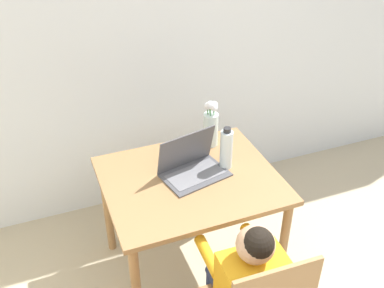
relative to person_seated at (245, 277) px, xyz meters
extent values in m
cube|color=silver|center=(0.17, 1.47, 0.66)|extent=(6.40, 0.05, 2.50)
cube|color=olive|center=(-0.02, 0.63, 0.11)|extent=(0.95, 0.79, 0.03)
cylinder|color=olive|center=(0.40, 0.29, -0.25)|extent=(0.05, 0.05, 0.68)
cylinder|color=olive|center=(-0.45, 0.98, -0.25)|extent=(0.05, 0.05, 0.68)
cylinder|color=olive|center=(0.40, 0.98, -0.25)|extent=(0.05, 0.05, 0.68)
cube|color=orange|center=(0.00, -0.06, 0.01)|extent=(0.30, 0.19, 0.34)
sphere|color=tan|center=(0.00, -0.06, 0.26)|extent=(0.17, 0.17, 0.17)
sphere|color=black|center=(0.00, -0.07, 0.28)|extent=(0.14, 0.14, 0.14)
cylinder|color=navy|center=(0.07, 0.08, -0.15)|extent=(0.10, 0.28, 0.09)
cylinder|color=orange|center=(0.13, 0.15, 0.03)|extent=(0.06, 0.24, 0.06)
cylinder|color=orange|center=(-0.12, 0.16, 0.03)|extent=(0.06, 0.24, 0.06)
cube|color=#4C4C51|center=(0.01, 0.64, 0.13)|extent=(0.39, 0.30, 0.01)
cube|color=slate|center=(0.01, 0.64, 0.13)|extent=(0.34, 0.23, 0.00)
cube|color=#4C4C51|center=(-0.01, 0.73, 0.24)|extent=(0.36, 0.13, 0.23)
cube|color=#19284C|center=(-0.01, 0.73, 0.25)|extent=(0.32, 0.11, 0.20)
cylinder|color=silver|center=(0.21, 0.91, 0.23)|extent=(0.09, 0.09, 0.21)
cylinder|color=#3D7A38|center=(0.23, 0.91, 0.27)|extent=(0.01, 0.01, 0.22)
sphere|color=white|center=(0.23, 0.91, 0.39)|extent=(0.05, 0.05, 0.05)
cylinder|color=#3D7A38|center=(0.21, 0.93, 0.27)|extent=(0.01, 0.01, 0.22)
sphere|color=white|center=(0.21, 0.93, 0.39)|extent=(0.04, 0.04, 0.04)
cylinder|color=#3D7A38|center=(0.19, 0.91, 0.28)|extent=(0.01, 0.01, 0.22)
sphere|color=white|center=(0.19, 0.91, 0.39)|extent=(0.04, 0.04, 0.04)
cylinder|color=#3D7A38|center=(0.20, 0.89, 0.28)|extent=(0.01, 0.01, 0.24)
sphere|color=white|center=(0.20, 0.89, 0.40)|extent=(0.05, 0.05, 0.05)
cylinder|color=#3D7A38|center=(0.22, 0.89, 0.27)|extent=(0.01, 0.01, 0.22)
sphere|color=white|center=(0.22, 0.89, 0.38)|extent=(0.04, 0.04, 0.04)
cylinder|color=silver|center=(0.20, 0.66, 0.24)|extent=(0.07, 0.07, 0.23)
cylinder|color=#262628|center=(0.20, 0.66, 0.36)|extent=(0.04, 0.04, 0.03)
camera|label=1|loc=(-0.73, -1.20, 1.63)|focal=42.00mm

